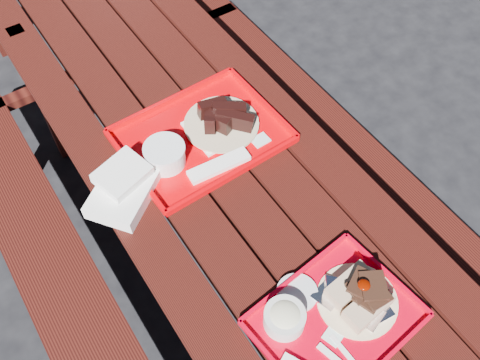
{
  "coord_description": "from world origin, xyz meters",
  "views": [
    {
      "loc": [
        -0.5,
        -0.9,
        2.08
      ],
      "look_at": [
        0.0,
        -0.15,
        0.82
      ],
      "focal_mm": 40.0,
      "sensor_mm": 36.0,
      "label": 1
    }
  ],
  "objects": [
    {
      "name": "near_tray",
      "position": [
        -0.02,
        -0.6,
        0.78
      ],
      "size": [
        0.43,
        0.35,
        0.13
      ],
      "color": "red",
      "rests_on": "picnic_table_near"
    },
    {
      "name": "far_tray",
      "position": [
        0.01,
        0.09,
        0.78
      ],
      "size": [
        0.52,
        0.41,
        0.08
      ],
      "color": "#DD0006",
      "rests_on": "picnic_table_near"
    },
    {
      "name": "white_cloth",
      "position": [
        -0.29,
        0.04,
        0.79
      ],
      "size": [
        0.26,
        0.25,
        0.09
      ],
      "color": "white",
      "rests_on": "picnic_table_near"
    },
    {
      "name": "ground",
      "position": [
        0.0,
        0.0,
        0.0
      ],
      "size": [
        60.0,
        60.0,
        0.0
      ],
      "primitive_type": "plane",
      "color": "black",
      "rests_on": "ground"
    },
    {
      "name": "picnic_table_near",
      "position": [
        -0.0,
        0.0,
        0.56
      ],
      "size": [
        1.41,
        2.4,
        0.75
      ],
      "color": "#3A100B",
      "rests_on": "ground"
    }
  ]
}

